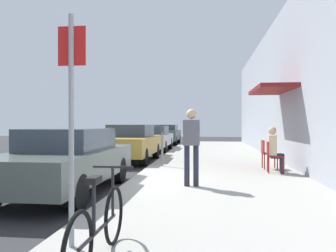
% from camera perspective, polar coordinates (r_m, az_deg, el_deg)
% --- Properties ---
extents(ground_plane, '(60.00, 60.00, 0.00)m').
position_cam_1_polar(ground_plane, '(8.15, -6.97, -10.19)').
color(ground_plane, '#2D2D30').
extents(sidewalk_slab, '(4.50, 32.00, 0.12)m').
position_cam_1_polar(sidewalk_slab, '(9.89, 8.80, -7.96)').
color(sidewalk_slab, '#9E9B93').
rests_on(sidewalk_slab, ground_plane).
extents(building_facade, '(1.40, 32.00, 5.53)m').
position_cam_1_polar(building_facade, '(10.24, 22.45, 7.48)').
color(building_facade, '#999EA8').
rests_on(building_facade, ground_plane).
extents(parked_car_0, '(1.80, 4.40, 1.39)m').
position_cam_1_polar(parked_car_0, '(7.49, -17.02, -5.54)').
color(parked_car_0, '#47514C').
rests_on(parked_car_0, ground_plane).
extents(parked_car_1, '(1.80, 4.40, 1.46)m').
position_cam_1_polar(parked_car_1, '(13.15, -6.43, -2.84)').
color(parked_car_1, '#A58433').
rests_on(parked_car_1, ground_plane).
extents(parked_car_2, '(1.80, 4.40, 1.37)m').
position_cam_1_polar(parked_car_2, '(18.45, -2.57, -2.03)').
color(parked_car_2, '#B7B7BC').
rests_on(parked_car_2, ground_plane).
extents(parked_car_3, '(1.80, 4.40, 1.42)m').
position_cam_1_polar(parked_car_3, '(24.31, -0.29, -1.36)').
color(parked_car_3, '#47514C').
rests_on(parked_car_3, ground_plane).
extents(parking_meter, '(0.12, 0.10, 1.32)m').
position_cam_1_polar(parking_meter, '(10.77, -0.99, -2.84)').
color(parking_meter, slate).
rests_on(parking_meter, sidewalk_slab).
extents(street_sign, '(0.32, 0.06, 2.60)m').
position_cam_1_polar(street_sign, '(3.86, -16.29, 2.49)').
color(street_sign, gray).
rests_on(street_sign, sidewalk_slab).
extents(bicycle_0, '(0.46, 1.71, 0.90)m').
position_cam_1_polar(bicycle_0, '(3.48, -11.77, -16.63)').
color(bicycle_0, black).
rests_on(bicycle_0, sidewalk_slab).
extents(cafe_chair_0, '(0.48, 0.48, 0.87)m').
position_cam_1_polar(cafe_chair_0, '(9.78, 17.51, -4.74)').
color(cafe_chair_0, maroon).
rests_on(cafe_chair_0, sidewalk_slab).
extents(seated_patron_0, '(0.45, 0.39, 1.29)m').
position_cam_1_polar(seated_patron_0, '(9.77, 17.87, -3.61)').
color(seated_patron_0, '#232838').
rests_on(seated_patron_0, sidewalk_slab).
extents(cafe_chair_1, '(0.45, 0.45, 0.87)m').
position_cam_1_polar(cafe_chair_1, '(10.59, 16.68, -4.34)').
color(cafe_chair_1, maroon).
rests_on(cafe_chair_1, sidewalk_slab).
extents(pedestrian_standing, '(0.36, 0.22, 1.70)m').
position_cam_1_polar(pedestrian_standing, '(7.31, 4.06, -2.56)').
color(pedestrian_standing, '#232838').
rests_on(pedestrian_standing, sidewalk_slab).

